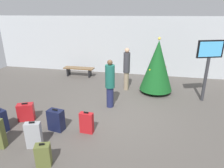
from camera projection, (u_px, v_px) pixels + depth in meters
name	position (u px, v px, depth m)	size (l,w,h in m)	color
ground_plane	(115.00, 113.00, 6.73)	(16.00, 16.00, 0.00)	#514C47
back_wall	(132.00, 46.00, 10.56)	(16.00, 0.20, 3.08)	#B7BCC1
holiday_tree	(157.00, 66.00, 8.05)	(1.36, 1.36, 2.35)	#4C3319
flight_info_kiosk	(209.00, 59.00, 7.12)	(0.96, 0.44, 2.33)	#333338
waiting_bench	(79.00, 70.00, 10.48)	(1.63, 0.44, 0.48)	brown
traveller_0	(127.00, 68.00, 8.42)	(0.36, 0.36, 1.86)	gray
traveller_1	(110.00, 83.00, 6.87)	(0.34, 0.34, 1.75)	#1E234C
suitcase_1	(56.00, 120.00, 5.66)	(0.48, 0.33, 0.67)	#141938
suitcase_2	(43.00, 155.00, 4.34)	(0.38, 0.31, 0.58)	#59602D
suitcase_3	(34.00, 135.00, 4.91)	(0.42, 0.28, 0.73)	#9EA0A5
suitcase_4	(87.00, 123.00, 5.53)	(0.39, 0.19, 0.66)	#B2191E
suitcase_5	(1.00, 120.00, 5.65)	(0.48, 0.33, 0.69)	#141938
suitcase_6	(26.00, 112.00, 6.20)	(0.55, 0.43, 0.59)	#B2191E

